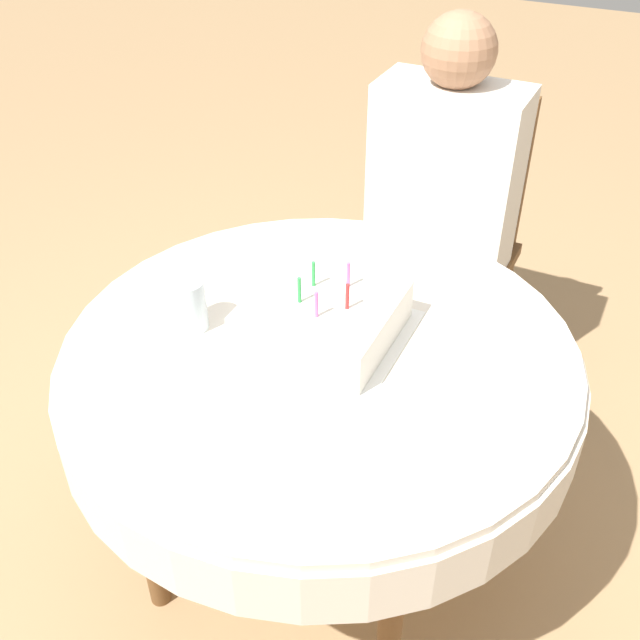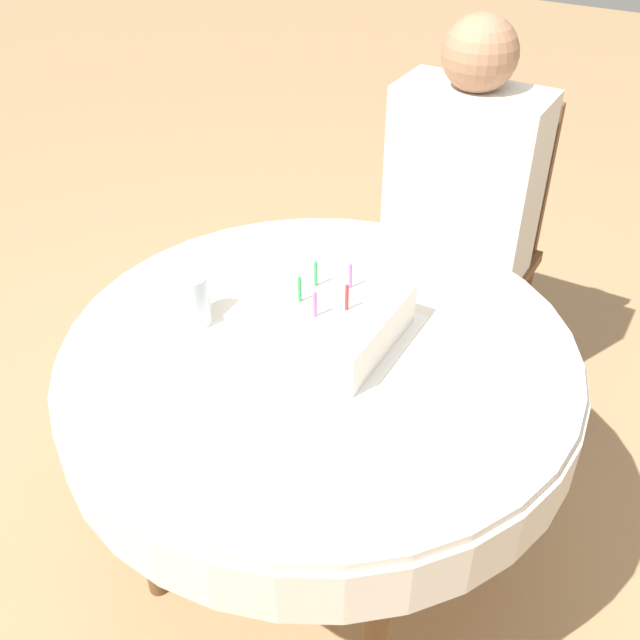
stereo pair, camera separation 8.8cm
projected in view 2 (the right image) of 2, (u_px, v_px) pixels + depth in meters
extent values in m
plane|color=#A37F56|center=(319.00, 551.00, 1.99)|extent=(12.00, 12.00, 0.00)
cylinder|color=silver|center=(319.00, 348.00, 1.58)|extent=(1.09, 1.09, 0.02)
cylinder|color=silver|center=(319.00, 374.00, 1.62)|extent=(1.11, 1.11, 0.13)
cylinder|color=brown|center=(140.00, 499.00, 1.70)|extent=(0.05, 0.05, 0.68)
cylinder|color=brown|center=(376.00, 618.00, 1.46)|extent=(0.05, 0.05, 0.68)
cylinder|color=brown|center=(280.00, 354.00, 2.11)|extent=(0.05, 0.05, 0.68)
cylinder|color=brown|center=(481.00, 429.00, 1.88)|extent=(0.05, 0.05, 0.68)
cube|color=brown|center=(453.00, 270.00, 2.28)|extent=(0.43, 0.43, 0.04)
cube|color=brown|center=(487.00, 168.00, 2.26)|extent=(0.38, 0.04, 0.47)
cylinder|color=brown|center=(368.00, 343.00, 2.36)|extent=(0.04, 0.04, 0.43)
cylinder|color=brown|center=(479.00, 382.00, 2.21)|extent=(0.04, 0.04, 0.43)
cylinder|color=brown|center=(417.00, 286.00, 2.62)|extent=(0.04, 0.04, 0.43)
cylinder|color=brown|center=(519.00, 318.00, 2.47)|extent=(0.04, 0.04, 0.43)
cylinder|color=#9E7051|center=(396.00, 341.00, 2.34)|extent=(0.09, 0.09, 0.46)
cylinder|color=#9E7051|center=(457.00, 363.00, 2.26)|extent=(0.09, 0.09, 0.46)
cube|color=silver|center=(464.00, 183.00, 2.10)|extent=(0.41, 0.21, 0.54)
sphere|color=#9E7051|center=(480.00, 54.00, 1.89)|extent=(0.20, 0.20, 0.20)
cube|color=white|center=(324.00, 335.00, 1.59)|extent=(0.34, 0.34, 0.00)
cube|color=white|center=(324.00, 317.00, 1.57)|extent=(0.29, 0.29, 0.09)
cylinder|color=red|center=(347.00, 298.00, 1.49)|extent=(0.01, 0.01, 0.06)
cylinder|color=#D166B2|center=(350.00, 276.00, 1.56)|extent=(0.01, 0.01, 0.06)
cylinder|color=green|center=(316.00, 274.00, 1.56)|extent=(0.01, 0.01, 0.06)
cylinder|color=green|center=(299.00, 290.00, 1.51)|extent=(0.01, 0.01, 0.06)
cylinder|color=#D166B2|center=(315.00, 304.00, 1.47)|extent=(0.01, 0.01, 0.06)
cylinder|color=silver|center=(191.00, 299.00, 1.60)|extent=(0.08, 0.08, 0.12)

